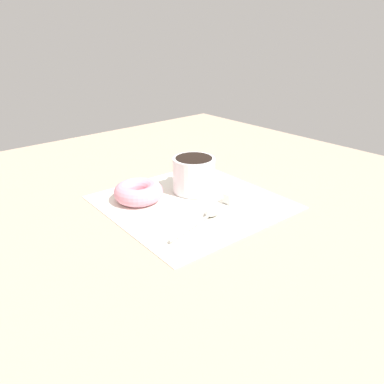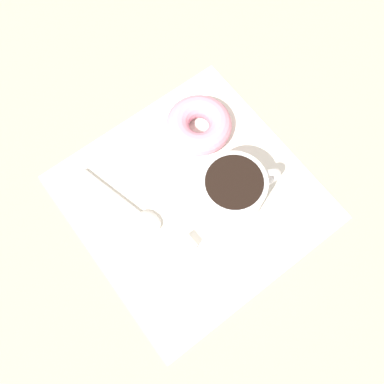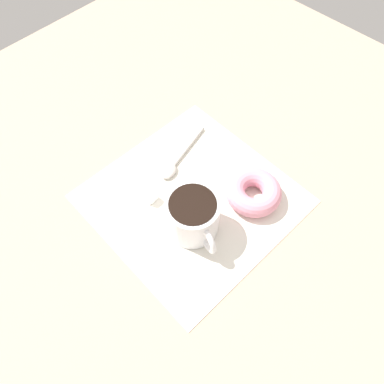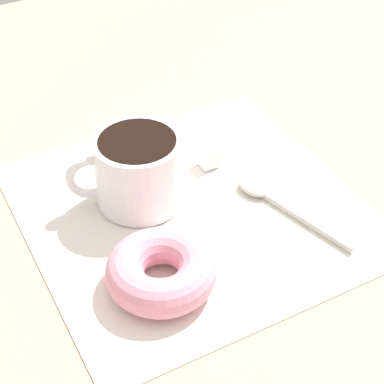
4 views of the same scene
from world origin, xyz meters
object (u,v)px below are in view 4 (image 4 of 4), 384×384
(spoon, at_px, (269,197))
(sugar_cube_extra, at_px, (209,157))
(donut, at_px, (161,271))
(coffee_cup, at_px, (137,170))

(spoon, bearing_deg, sugar_cube_extra, 14.64)
(sugar_cube_extra, bearing_deg, donut, 135.23)
(coffee_cup, height_order, sugar_cube_extra, coffee_cup)
(donut, xyz_separation_m, spoon, (0.05, -0.15, -0.01))
(coffee_cup, relative_size, donut, 1.17)
(donut, relative_size, spoon, 0.68)
(coffee_cup, height_order, donut, coffee_cup)
(donut, height_order, spoon, donut)
(donut, distance_m, sugar_cube_extra, 0.18)
(donut, distance_m, spoon, 0.15)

